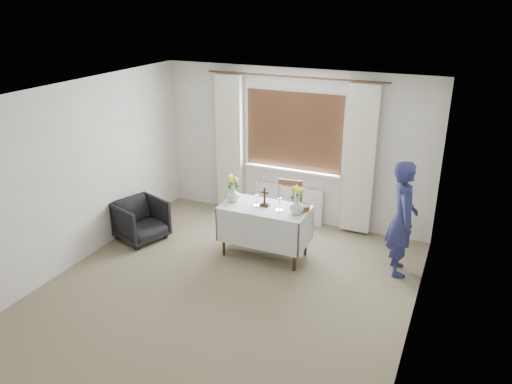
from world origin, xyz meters
TOP-DOWN VIEW (x-y plane):
  - ground at (0.00, 0.00)m, footprint 5.00×5.00m
  - altar_table at (0.08, 1.14)m, footprint 1.24×0.64m
  - wooden_chair at (0.15, 1.84)m, footprint 0.45×0.45m
  - armchair at (-1.85, 0.84)m, footprint 0.88×0.86m
  - person at (1.91, 1.46)m, footprint 0.53×0.66m
  - radiator at (0.00, 2.42)m, footprint 1.10×0.10m
  - wooden_cross at (0.06, 1.16)m, footprint 0.13×0.09m
  - candlestick_left at (-0.04, 1.12)m, footprint 0.13×0.13m
  - candlestick_right at (0.32, 1.10)m, footprint 0.13×0.13m
  - flower_vase_left at (-0.42, 1.15)m, footprint 0.22×0.22m
  - flower_vase_right at (0.56, 1.11)m, footprint 0.26×0.26m
  - wicker_basket at (0.60, 1.26)m, footprint 0.26×0.26m

SIDE VIEW (x-z plane):
  - ground at x=0.00m, z-range 0.00..0.00m
  - radiator at x=0.00m, z-range 0.00..0.60m
  - armchair at x=-1.85m, z-range 0.00..0.63m
  - altar_table at x=0.08m, z-range 0.00..0.76m
  - wooden_chair at x=0.15m, z-range 0.00..0.89m
  - person at x=1.91m, z-range 0.00..1.58m
  - wicker_basket at x=0.60m, z-range 0.76..0.84m
  - flower_vase_left at x=-0.42m, z-range 0.76..0.97m
  - flower_vase_right at x=0.56m, z-range 0.76..0.97m
  - wooden_cross at x=0.06m, z-range 0.76..1.04m
  - candlestick_left at x=-0.04m, z-range 0.76..1.11m
  - candlestick_right at x=0.32m, z-range 0.76..1.14m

